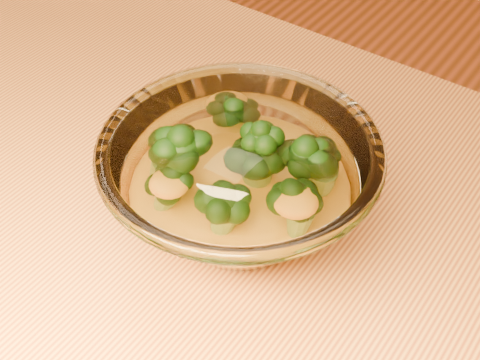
# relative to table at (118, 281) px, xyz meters

# --- Properties ---
(table) EXTENTS (1.20, 0.80, 0.75)m
(table) POSITION_rel_table_xyz_m (0.00, 0.00, 0.00)
(table) COLOR #C18A3A
(table) RESTS_ON ground
(glass_bowl) EXTENTS (0.25, 0.25, 0.11)m
(glass_bowl) POSITION_rel_table_xyz_m (0.11, 0.07, 0.16)
(glass_bowl) COLOR white
(glass_bowl) RESTS_ON table
(cheese_sauce) EXTENTS (0.14, 0.14, 0.04)m
(cheese_sauce) POSITION_rel_table_xyz_m (0.11, 0.07, 0.13)
(cheese_sauce) COLOR orange
(cheese_sauce) RESTS_ON glass_bowl
(broccoli_heap) EXTENTS (0.16, 0.14, 0.08)m
(broccoli_heap) POSITION_rel_table_xyz_m (0.11, 0.07, 0.17)
(broccoli_heap) COLOR black
(broccoli_heap) RESTS_ON cheese_sauce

